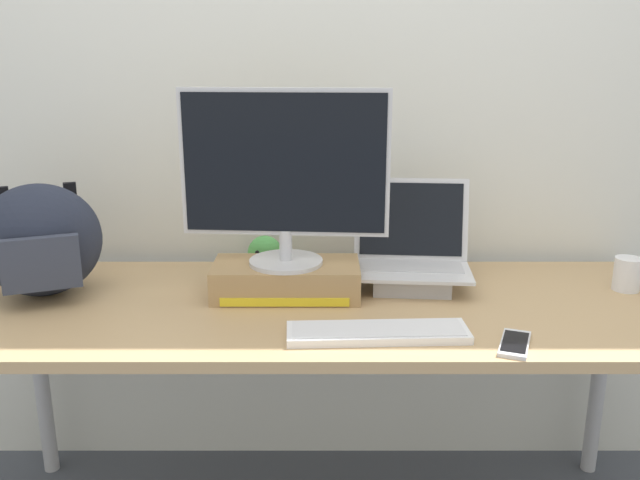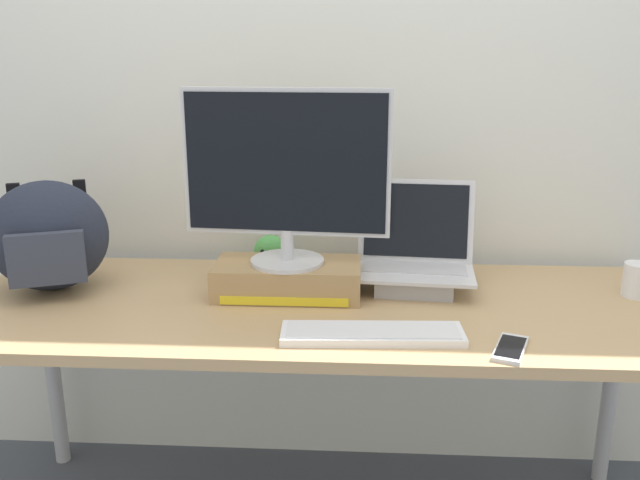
{
  "view_description": "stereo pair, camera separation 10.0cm",
  "coord_description": "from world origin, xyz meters",
  "px_view_note": "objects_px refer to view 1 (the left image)",
  "views": [
    {
      "loc": [
        0.0,
        -1.74,
        1.42
      ],
      "look_at": [
        0.0,
        0.0,
        0.93
      ],
      "focal_mm": 37.58,
      "sensor_mm": 36.0,
      "label": 1
    },
    {
      "loc": [
        0.1,
        -1.74,
        1.42
      ],
      "look_at": [
        0.0,
        0.0,
        0.93
      ],
      "focal_mm": 37.58,
      "sensor_mm": 36.0,
      "label": 2
    }
  ],
  "objects_px": {
    "desktop_monitor": "(285,174)",
    "external_keyboard": "(378,332)",
    "toner_box_yellow": "(286,279)",
    "messenger_backpack": "(40,241)",
    "plush_toy": "(265,253)",
    "coffee_mug": "(628,274)",
    "cell_phone": "(515,344)",
    "open_laptop": "(411,265)"
  },
  "relations": [
    {
      "from": "cell_phone",
      "to": "coffee_mug",
      "type": "bearing_deg",
      "value": 62.2
    },
    {
      "from": "desktop_monitor",
      "to": "external_keyboard",
      "type": "relative_size",
      "value": 1.27
    },
    {
      "from": "plush_toy",
      "to": "open_laptop",
      "type": "bearing_deg",
      "value": -18.83
    },
    {
      "from": "toner_box_yellow",
      "to": "open_laptop",
      "type": "relative_size",
      "value": 1.15
    },
    {
      "from": "toner_box_yellow",
      "to": "messenger_backpack",
      "type": "xyz_separation_m",
      "value": [
        -0.69,
        -0.0,
        0.11
      ]
    },
    {
      "from": "plush_toy",
      "to": "cell_phone",
      "type": "bearing_deg",
      "value": -42.28
    },
    {
      "from": "open_laptop",
      "to": "plush_toy",
      "type": "xyz_separation_m",
      "value": [
        -0.44,
        0.15,
        -0.01
      ]
    },
    {
      "from": "plush_toy",
      "to": "messenger_backpack",
      "type": "bearing_deg",
      "value": -158.73
    },
    {
      "from": "desktop_monitor",
      "to": "coffee_mug",
      "type": "xyz_separation_m",
      "value": [
        0.99,
        0.04,
        -0.3
      ]
    },
    {
      "from": "toner_box_yellow",
      "to": "cell_phone",
      "type": "distance_m",
      "value": 0.66
    },
    {
      "from": "desktop_monitor",
      "to": "plush_toy",
      "type": "xyz_separation_m",
      "value": [
        -0.08,
        0.24,
        -0.29
      ]
    },
    {
      "from": "toner_box_yellow",
      "to": "external_keyboard",
      "type": "relative_size",
      "value": 0.92
    },
    {
      "from": "toner_box_yellow",
      "to": "messenger_backpack",
      "type": "bearing_deg",
      "value": -179.93
    },
    {
      "from": "toner_box_yellow",
      "to": "plush_toy",
      "type": "bearing_deg",
      "value": 108.61
    },
    {
      "from": "desktop_monitor",
      "to": "plush_toy",
      "type": "relative_size",
      "value": 5.26
    },
    {
      "from": "external_keyboard",
      "to": "cell_phone",
      "type": "relative_size",
      "value": 2.68
    },
    {
      "from": "external_keyboard",
      "to": "messenger_backpack",
      "type": "distance_m",
      "value": 0.98
    },
    {
      "from": "desktop_monitor",
      "to": "toner_box_yellow",
      "type": "bearing_deg",
      "value": 88.49
    },
    {
      "from": "open_laptop",
      "to": "messenger_backpack",
      "type": "distance_m",
      "value": 1.06
    },
    {
      "from": "coffee_mug",
      "to": "plush_toy",
      "type": "relative_size",
      "value": 1.09
    },
    {
      "from": "cell_phone",
      "to": "toner_box_yellow",
      "type": "bearing_deg",
      "value": 169.03
    },
    {
      "from": "toner_box_yellow",
      "to": "messenger_backpack",
      "type": "height_order",
      "value": "messenger_backpack"
    },
    {
      "from": "open_laptop",
      "to": "coffee_mug",
      "type": "xyz_separation_m",
      "value": [
        0.63,
        -0.04,
        -0.01
      ]
    },
    {
      "from": "coffee_mug",
      "to": "cell_phone",
      "type": "xyz_separation_m",
      "value": [
        -0.43,
        -0.38,
        -0.04
      ]
    },
    {
      "from": "toner_box_yellow",
      "to": "external_keyboard",
      "type": "bearing_deg",
      "value": -50.78
    },
    {
      "from": "desktop_monitor",
      "to": "open_laptop",
      "type": "relative_size",
      "value": 1.59
    },
    {
      "from": "messenger_backpack",
      "to": "plush_toy",
      "type": "bearing_deg",
      "value": 0.29
    },
    {
      "from": "coffee_mug",
      "to": "external_keyboard",
      "type": "bearing_deg",
      "value": -156.3
    },
    {
      "from": "toner_box_yellow",
      "to": "plush_toy",
      "type": "height_order",
      "value": "plush_toy"
    },
    {
      "from": "external_keyboard",
      "to": "cell_phone",
      "type": "height_order",
      "value": "external_keyboard"
    },
    {
      "from": "toner_box_yellow",
      "to": "coffee_mug",
      "type": "bearing_deg",
      "value": 2.37
    },
    {
      "from": "plush_toy",
      "to": "desktop_monitor",
      "type": "bearing_deg",
      "value": -71.5
    },
    {
      "from": "external_keyboard",
      "to": "cell_phone",
      "type": "distance_m",
      "value": 0.33
    },
    {
      "from": "cell_phone",
      "to": "desktop_monitor",
      "type": "bearing_deg",
      "value": 169.12
    },
    {
      "from": "open_laptop",
      "to": "desktop_monitor",
      "type": "bearing_deg",
      "value": -162.25
    },
    {
      "from": "desktop_monitor",
      "to": "messenger_backpack",
      "type": "distance_m",
      "value": 0.71
    },
    {
      "from": "messenger_backpack",
      "to": "external_keyboard",
      "type": "bearing_deg",
      "value": -38.38
    },
    {
      "from": "toner_box_yellow",
      "to": "plush_toy",
      "type": "relative_size",
      "value": 3.81
    },
    {
      "from": "external_keyboard",
      "to": "coffee_mug",
      "type": "xyz_separation_m",
      "value": [
        0.76,
        0.33,
        0.04
      ]
    },
    {
      "from": "desktop_monitor",
      "to": "external_keyboard",
      "type": "bearing_deg",
      "value": -46.46
    },
    {
      "from": "external_keyboard",
      "to": "messenger_backpack",
      "type": "height_order",
      "value": "messenger_backpack"
    },
    {
      "from": "messenger_backpack",
      "to": "plush_toy",
      "type": "distance_m",
      "value": 0.66
    }
  ]
}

